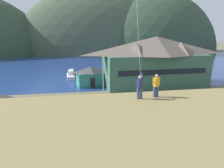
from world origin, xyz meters
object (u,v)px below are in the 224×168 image
(parked_car_mid_row_center, at_px, (72,121))
(parking_light_pole, at_px, (103,80))
(moored_boat_wharfside, at_px, (71,74))
(parked_car_lone_by_shed, at_px, (163,103))
(person_kite_flyer, at_px, (140,86))
(parked_car_corner_spot, at_px, (120,119))
(parked_car_mid_row_near, at_px, (133,102))
(person_companion, at_px, (156,85))
(harbor_lodge, at_px, (156,60))
(wharf_dock, at_px, (83,76))
(parked_car_back_row_left, at_px, (202,102))
(moored_boat_outer_mooring, at_px, (95,74))
(storage_shed_waterside, at_px, (90,76))
(parked_car_front_row_red, at_px, (26,133))

(parked_car_mid_row_center, bearing_deg, parking_light_pole, 60.89)
(moored_boat_wharfside, relative_size, parked_car_lone_by_shed, 1.30)
(person_kite_flyer, bearing_deg, parked_car_lone_by_shed, 58.89)
(parked_car_corner_spot, bearing_deg, moored_boat_wharfside, 102.51)
(parked_car_mid_row_near, height_order, person_companion, person_companion)
(parked_car_mid_row_center, xyz_separation_m, person_kite_flyer, (5.51, -9.35, 6.62))
(harbor_lodge, bearing_deg, person_companion, -111.68)
(wharf_dock, height_order, parked_car_back_row_left, parked_car_back_row_left)
(moored_boat_outer_mooring, bearing_deg, moored_boat_wharfside, 168.66)
(storage_shed_waterside, height_order, wharf_dock, storage_shed_waterside)
(moored_boat_outer_mooring, relative_size, parked_car_mid_row_near, 1.37)
(parked_car_lone_by_shed, xyz_separation_m, parked_car_mid_row_center, (-13.75, -4.31, 0.00))
(moored_boat_wharfside, bearing_deg, parked_car_back_row_left, -53.13)
(storage_shed_waterside, bearing_deg, person_companion, -83.61)
(wharf_dock, distance_m, moored_boat_wharfside, 3.59)
(parked_car_corner_spot, xyz_separation_m, parked_car_mid_row_center, (-5.87, 0.46, 0.00))
(moored_boat_outer_mooring, xyz_separation_m, parked_car_lone_by_shed, (8.63, -26.38, 0.34))
(wharf_dock, relative_size, parked_car_corner_spot, 2.70)
(parked_car_mid_row_center, bearing_deg, storage_shed_waterside, 80.79)
(parked_car_back_row_left, xyz_separation_m, parked_car_mid_row_center, (-19.89, -3.70, 0.00))
(person_companion, bearing_deg, parking_light_pole, 96.06)
(moored_boat_wharfside, distance_m, parked_car_corner_spot, 33.24)
(wharf_dock, relative_size, parked_car_mid_row_center, 2.69)
(harbor_lodge, height_order, parked_car_mid_row_center, harbor_lodge)
(moored_boat_wharfside, height_order, parked_car_mid_row_near, moored_boat_wharfside)
(harbor_lodge, distance_m, moored_boat_outer_mooring, 18.13)
(moored_boat_wharfside, relative_size, parked_car_corner_spot, 1.30)
(person_companion, bearing_deg, parked_car_front_row_red, 149.34)
(moored_boat_outer_mooring, relative_size, parked_car_front_row_red, 1.38)
(parked_car_corner_spot, relative_size, parked_car_back_row_left, 1.02)
(harbor_lodge, distance_m, parked_car_corner_spot, 23.53)
(parked_car_front_row_red, bearing_deg, parked_car_mid_row_center, 25.43)
(moored_boat_outer_mooring, height_order, parking_light_pole, parking_light_pole)
(parked_car_mid_row_near, bearing_deg, storage_shed_waterside, 110.59)
(parked_car_corner_spot, height_order, person_kite_flyer, person_kite_flyer)
(parked_car_front_row_red, relative_size, parking_light_pole, 0.62)
(wharf_dock, height_order, parking_light_pole, parking_light_pole)
(person_kite_flyer, bearing_deg, harbor_lodge, 66.19)
(parked_car_corner_spot, height_order, parking_light_pole, parking_light_pole)
(parked_car_mid_row_center, distance_m, person_kite_flyer, 12.71)
(wharf_dock, bearing_deg, parked_car_mid_row_center, -93.54)
(harbor_lodge, height_order, moored_boat_outer_mooring, harbor_lodge)
(storage_shed_waterside, xyz_separation_m, moored_boat_wharfside, (-4.77, 10.74, -1.56))
(moored_boat_wharfside, relative_size, parked_car_mid_row_center, 1.30)
(storage_shed_waterside, relative_size, parked_car_back_row_left, 1.68)
(moored_boat_wharfside, distance_m, person_kite_flyer, 42.47)
(wharf_dock, relative_size, person_kite_flyer, 6.31)
(harbor_lodge, xyz_separation_m, moored_boat_wharfside, (-19.39, 12.90, -5.17))
(harbor_lodge, distance_m, parked_car_mid_row_near, 16.71)
(parked_car_lone_by_shed, distance_m, person_companion, 16.48)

